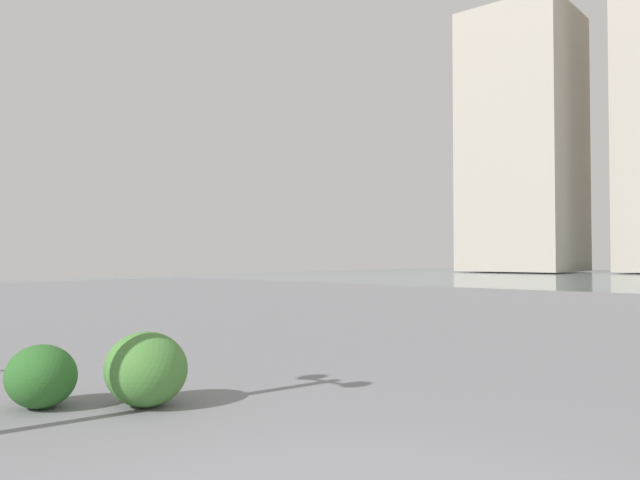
{
  "coord_description": "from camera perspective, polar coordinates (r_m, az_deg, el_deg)",
  "views": [
    {
      "loc": [
        -1.83,
        2.25,
        1.54
      ],
      "look_at": [
        5.98,
        -6.87,
        1.86
      ],
      "focal_mm": 34.72,
      "sensor_mm": 36.0,
      "label": 1
    }
  ],
  "objects": [
    {
      "name": "shrub_round",
      "position": [
        6.73,
        -15.74,
        -11.38
      ],
      "size": [
        0.9,
        0.81,
        0.76
      ],
      "color": "#477F38",
      "rests_on": "ground"
    },
    {
      "name": "building_annex",
      "position": [
        72.07,
        18.16,
        8.49
      ],
      "size": [
        10.94,
        11.07,
        28.04
      ],
      "color": "#B2A899",
      "rests_on": "ground"
    },
    {
      "name": "shrub_low",
      "position": [
        7.02,
        -24.32,
        -11.38
      ],
      "size": [
        0.76,
        0.68,
        0.64
      ],
      "color": "#2D6628",
      "rests_on": "ground"
    }
  ]
}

